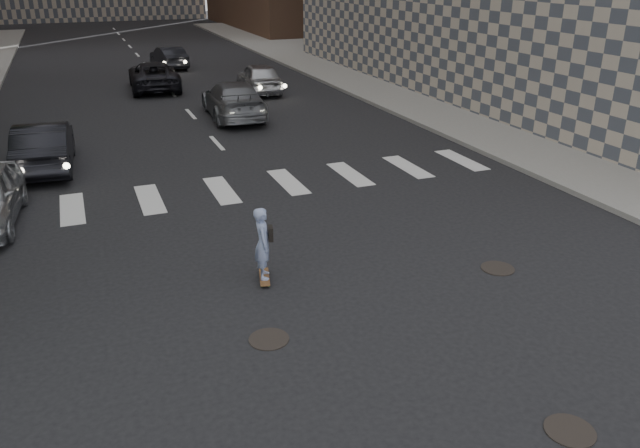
# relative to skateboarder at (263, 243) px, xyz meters

# --- Properties ---
(ground) EXTENTS (160.00, 160.00, 0.00)m
(ground) POSITION_rel_skateboarder_xyz_m (1.44, -3.32, -0.83)
(ground) COLOR black
(ground) RESTS_ON ground
(sidewalk_right) EXTENTS (13.00, 80.00, 0.15)m
(sidewalk_right) POSITION_rel_skateboarder_xyz_m (15.94, 16.68, -0.75)
(sidewalk_right) COLOR gray
(sidewalk_right) RESTS_ON ground
(manhole_a) EXTENTS (0.70, 0.70, 0.02)m
(manhole_a) POSITION_rel_skateboarder_xyz_m (2.64, -5.82, -0.82)
(manhole_a) COLOR black
(manhole_a) RESTS_ON ground
(manhole_b) EXTENTS (0.70, 0.70, 0.02)m
(manhole_b) POSITION_rel_skateboarder_xyz_m (-0.56, -2.12, -0.82)
(manhole_b) COLOR black
(manhole_b) RESTS_ON ground
(manhole_c) EXTENTS (0.70, 0.70, 0.02)m
(manhole_c) POSITION_rel_skateboarder_xyz_m (4.74, -1.32, -0.82)
(manhole_c) COLOR black
(manhole_c) RESTS_ON ground
(skateboarder) EXTENTS (0.48, 0.82, 1.58)m
(skateboarder) POSITION_rel_skateboarder_xyz_m (0.00, 0.00, 0.00)
(skateboarder) COLOR brown
(skateboarder) RESTS_ON ground
(traffic_car_a) EXTENTS (1.77, 4.55, 1.48)m
(traffic_car_a) POSITION_rel_skateboarder_xyz_m (-4.18, 9.68, -0.09)
(traffic_car_a) COLOR black
(traffic_car_a) RESTS_ON ground
(traffic_car_b) EXTENTS (2.38, 5.27, 1.50)m
(traffic_car_b) POSITION_rel_skateboarder_xyz_m (3.00, 14.35, -0.08)
(traffic_car_b) COLOR slate
(traffic_car_b) RESTS_ON ground
(traffic_car_c) EXTENTS (2.62, 5.17, 1.40)m
(traffic_car_c) POSITION_rel_skateboarder_xyz_m (0.79, 21.90, -0.13)
(traffic_car_c) COLOR black
(traffic_car_c) RESTS_ON ground
(traffic_car_d) EXTENTS (2.06, 4.41, 1.46)m
(traffic_car_d) POSITION_rel_skateboarder_xyz_m (5.56, 19.26, -0.10)
(traffic_car_d) COLOR #B0B1B7
(traffic_car_d) RESTS_ON ground
(traffic_car_e) EXTENTS (1.89, 4.11, 1.31)m
(traffic_car_e) POSITION_rel_skateboarder_xyz_m (2.59, 28.68, -0.18)
(traffic_car_e) COLOR black
(traffic_car_e) RESTS_ON ground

